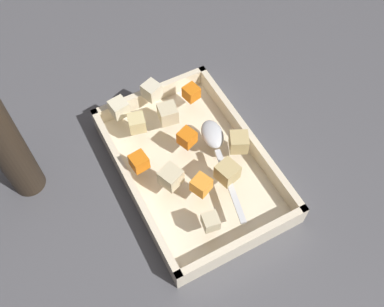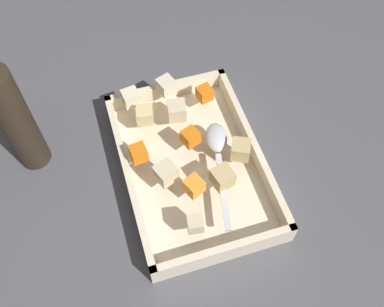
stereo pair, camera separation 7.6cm
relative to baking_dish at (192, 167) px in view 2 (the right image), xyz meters
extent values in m
plane|color=#4C4C51|center=(-0.01, 0.01, -0.01)|extent=(4.00, 4.00, 0.00)
cube|color=beige|center=(0.00, 0.00, -0.01)|extent=(0.36, 0.24, 0.01)
cube|color=beige|center=(0.00, -0.12, 0.02)|extent=(0.36, 0.01, 0.04)
cube|color=beige|center=(0.00, 0.12, 0.02)|extent=(0.36, 0.01, 0.04)
cube|color=beige|center=(-0.17, 0.00, 0.02)|extent=(0.01, 0.24, 0.04)
cube|color=beige|center=(0.17, 0.00, 0.02)|extent=(0.01, 0.24, 0.04)
cube|color=orange|center=(-0.03, -0.09, 0.05)|extent=(0.03, 0.03, 0.03)
cube|color=orange|center=(-0.12, 0.06, 0.05)|extent=(0.03, 0.03, 0.03)
cube|color=orange|center=(0.06, -0.02, 0.05)|extent=(0.04, 0.04, 0.03)
cube|color=orange|center=(-0.03, 0.00, 0.05)|extent=(0.04, 0.04, 0.03)
cube|color=beige|center=(-0.09, 0.00, 0.05)|extent=(0.04, 0.04, 0.03)
cube|color=beige|center=(0.03, -0.06, 0.05)|extent=(0.04, 0.04, 0.03)
cube|color=beige|center=(-0.15, -0.07, 0.05)|extent=(0.03, 0.03, 0.03)
cube|color=tan|center=(0.02, 0.08, 0.05)|extent=(0.04, 0.04, 0.03)
cube|color=#E0CC89|center=(-0.10, -0.06, 0.05)|extent=(0.04, 0.04, 0.03)
cube|color=tan|center=(0.06, 0.03, 0.05)|extent=(0.04, 0.04, 0.03)
cube|color=beige|center=(0.13, -0.03, 0.05)|extent=(0.03, 0.03, 0.03)
cube|color=beige|center=(-0.16, 0.00, 0.05)|extent=(0.04, 0.04, 0.03)
ellipsoid|color=silver|center=(-0.02, 0.05, 0.05)|extent=(0.07, 0.05, 0.02)
cube|color=silver|center=(0.08, 0.03, 0.04)|extent=(0.14, 0.04, 0.01)
cylinder|color=#2D2319|center=(-0.12, -0.27, 0.10)|extent=(0.06, 0.06, 0.23)
camera|label=1|loc=(0.36, -0.19, 0.69)|focal=41.11mm
camera|label=2|loc=(0.39, -0.12, 0.69)|focal=41.11mm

